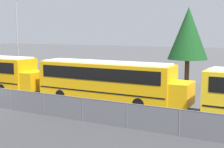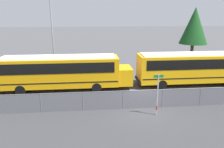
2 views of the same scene
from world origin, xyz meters
name	(u,v)px [view 1 (image 1 of 2)]	position (x,y,z in m)	size (l,w,h in m)	color
school_bus_2	(108,79)	(6.53, 5.21, 1.89)	(12.38, 2.55, 3.22)	#EDA80F
light_pole	(17,35)	(-8.21, 10.66, 5.18)	(0.60, 0.24, 9.58)	gray
tree_2	(188,34)	(10.38, 14.13, 5.34)	(3.81, 3.81, 7.85)	#51381E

